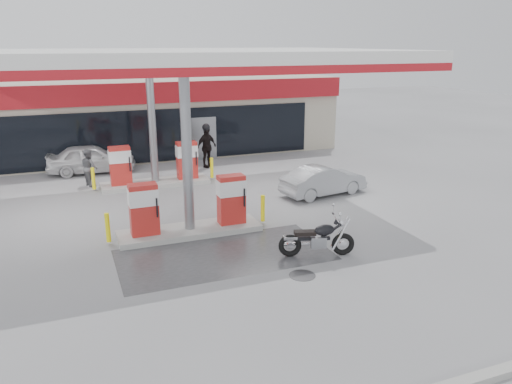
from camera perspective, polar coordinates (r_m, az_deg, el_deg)
ground at (r=14.31m, az=-5.57°, el=-7.45°), size 90.00×90.00×0.00m
wet_patch at (r=14.44m, az=-3.65°, el=-7.17°), size 6.00×3.00×0.00m
drain_cover at (r=13.27m, az=5.31°, el=-9.46°), size 0.70×0.70×0.01m
store_building at (r=29.00m, az=-14.46°, el=8.62°), size 22.00×8.22×4.00m
canopy at (r=17.94m, az=-10.60°, el=14.63°), size 16.00×10.02×5.51m
pump_island_near at (r=15.86m, az=-7.63°, el=-2.31°), size 5.14×1.30×1.78m
pump_island_far at (r=21.51m, az=-11.50°, el=2.59°), size 5.14×1.30×1.78m
parked_motorcycle at (r=14.28m, az=7.10°, el=-5.38°), size 2.13×1.05×1.12m
sedan_white at (r=24.38m, az=-18.31°, el=3.64°), size 4.07×1.91×1.35m
attendant at (r=22.20m, az=-18.50°, el=2.70°), size 0.81×0.91×1.57m
hatchback_silver at (r=19.98m, az=7.73°, el=1.31°), size 3.69×1.79×1.16m
biker_walking at (r=24.26m, az=-5.67°, el=5.15°), size 1.27×0.96×2.01m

